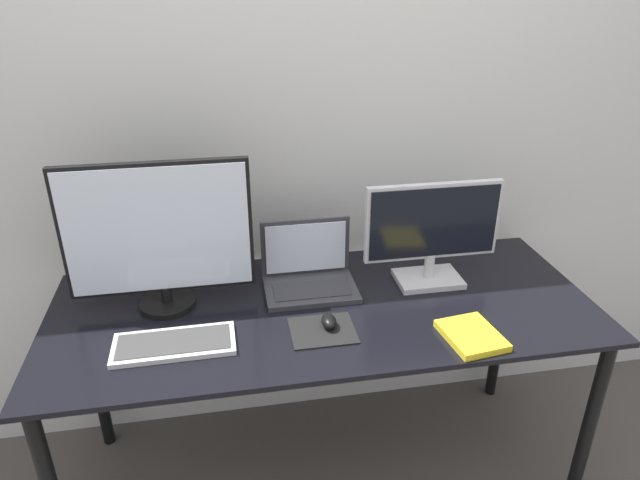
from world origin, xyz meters
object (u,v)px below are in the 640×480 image
(laptop, at_px, (309,272))
(keyboard, at_px, (174,344))
(monitor_right, at_px, (432,232))
(book, at_px, (472,336))
(monitor_left, at_px, (159,236))
(mouse, at_px, (329,321))

(laptop, distance_m, keyboard, 0.53)
(monitor_right, xyz_separation_m, book, (0.01, -0.36, -0.18))
(monitor_left, height_order, laptop, monitor_left)
(laptop, xyz_separation_m, keyboard, (-0.45, -0.28, -0.05))
(monitor_left, bearing_deg, laptop, 5.02)
(monitor_right, relative_size, book, 2.25)
(book, bearing_deg, keyboard, 172.29)
(laptop, relative_size, book, 1.50)
(laptop, relative_size, mouse, 4.19)
(monitor_right, xyz_separation_m, mouse, (-0.41, -0.23, -0.17))
(monitor_right, bearing_deg, book, -88.51)
(keyboard, xyz_separation_m, mouse, (0.47, 0.01, 0.01))
(mouse, relative_size, book, 0.36)
(monitor_left, bearing_deg, mouse, -24.10)
(monitor_left, xyz_separation_m, mouse, (0.50, -0.23, -0.23))
(book, bearing_deg, mouse, 162.24)
(keyboard, xyz_separation_m, book, (0.89, -0.12, 0.00))
(keyboard, height_order, mouse, mouse)
(monitor_left, distance_m, monitor_right, 0.91)
(monitor_left, height_order, mouse, monitor_left)
(laptop, bearing_deg, monitor_right, -5.70)
(monitor_left, xyz_separation_m, book, (0.92, -0.36, -0.24))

